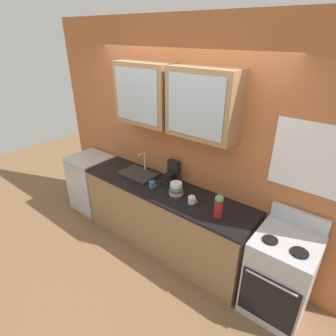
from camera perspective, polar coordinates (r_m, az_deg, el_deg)
The scene contains 11 objects.
ground_plane at distance 3.98m, azimuth -0.80°, elevation -15.52°, with size 10.00×10.00×0.00m, color brown.
back_wall_unit at distance 3.39m, azimuth 2.52°, elevation 7.19°, with size 4.35×0.41×2.84m.
counter at distance 3.69m, azimuth -0.85°, elevation -10.27°, with size 2.37×0.62×0.90m.
stove_range at distance 3.18m, azimuth 22.03°, elevation -19.77°, with size 0.58×0.64×1.08m.
sink_faucet at distance 3.76m, azimuth -6.07°, elevation -1.15°, with size 0.49×0.33×0.30m.
bowl_stack at distance 3.31m, azimuth 1.74°, elevation -4.26°, with size 0.17×0.17×0.15m.
vase at distance 2.93m, azimuth 10.41°, elevation -7.66°, with size 0.09×0.09×0.26m.
cup_near_sink at distance 3.44m, azimuth -3.32°, elevation -3.44°, with size 0.11×0.07×0.09m.
cup_near_bowls at distance 3.15m, azimuth 4.93°, elevation -6.57°, with size 0.12×0.08×0.08m.
dishwasher at distance 4.66m, azimuth -15.37°, elevation -2.92°, with size 0.58×0.61×0.90m.
coffee_maker at distance 3.53m, azimuth 0.70°, elevation -1.37°, with size 0.17×0.20×0.29m.
Camera 1 is at (1.91, -2.27, 2.66)m, focal length 29.58 mm.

